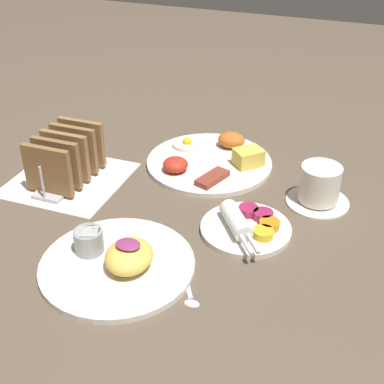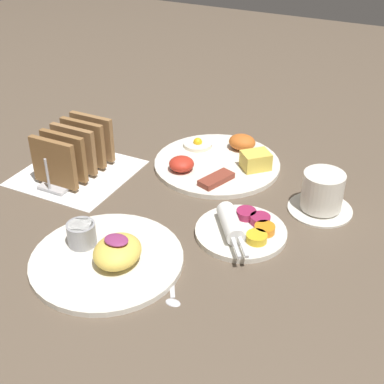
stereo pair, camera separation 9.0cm
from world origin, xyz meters
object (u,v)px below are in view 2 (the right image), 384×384
Objects in this scene: plate_breakfast at (219,161)px; coffee_cup at (322,194)px; plate_foreground at (107,255)px; plate_condiments at (242,229)px; toast_rack at (74,151)px.

plate_breakfast is 0.25m from coffee_cup.
plate_foreground reaches higher than plate_breakfast.
plate_condiments is 0.97× the size of toast_rack.
toast_rack is 1.50× the size of coffee_cup.
plate_foreground is at bearing -43.87° from toast_rack.
plate_breakfast reaches higher than plate_condiments.
plate_foreground is (-0.17, -0.17, 0.00)m from plate_condiments.
plate_condiments is 0.39m from toast_rack.
plate_foreground reaches higher than plate_condiments.
toast_rack is at bearing 136.13° from plate_foreground.
plate_breakfast is 0.38m from plate_foreground.
coffee_cup reaches higher than plate_breakfast.
plate_foreground is at bearing -131.72° from coffee_cup.
plate_foreground is 1.39× the size of toast_rack.
plate_breakfast is 1.48× the size of toast_rack.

